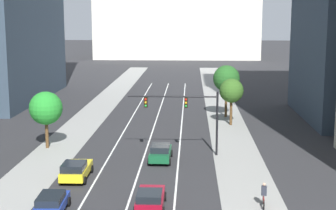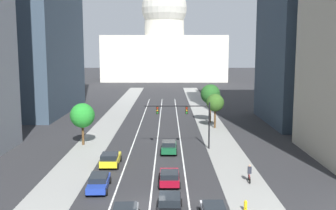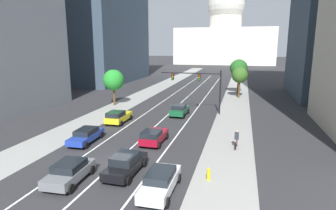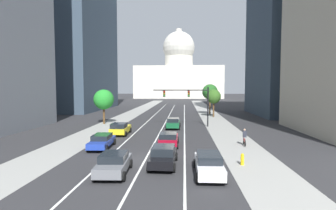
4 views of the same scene
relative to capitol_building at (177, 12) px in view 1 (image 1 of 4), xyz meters
The scene contains 16 objects.
ground_plane 93.23m from the capitol_building, 90.00° to the right, with size 400.00×400.00×0.00m, color #2B2B2D.
sidewalk_left 98.56m from the capitol_building, 95.10° to the right, with size 4.45×130.00×0.01m, color gray.
sidewalk_right 98.56m from the capitol_building, 84.90° to the right, with size 4.45×130.00×0.01m, color gray.
lane_stripe_left 108.13m from the capitol_building, 91.72° to the right, with size 0.16×90.00×0.01m, color white.
lane_stripe_center 108.09m from the capitol_building, 90.00° to the right, with size 0.16×90.00×0.01m, color white.
lane_stripe_right 108.13m from the capitol_building, 88.28° to the right, with size 0.16×90.00×0.01m, color white.
capitol_building is the anchor object (origin of this frame).
car_blue 128.72m from the capitol_building, 92.17° to the right, with size 2.09×4.71×1.36m.
car_crimson 127.35m from the capitol_building, 89.27° to the right, with size 2.03×4.13×1.45m.
car_green 115.81m from the capitol_building, 89.20° to the right, with size 2.07×4.23×1.54m.
car_yellow 121.34m from the capitol_building, 92.30° to the right, with size 2.13×4.46×1.54m.
traffic_signal_mast 113.34m from the capitol_building, 87.97° to the right, with size 8.37×0.39×6.02m.
cyclist 126.92m from the capitol_building, 85.76° to the right, with size 0.38×1.70×1.72m.
street_tree_mid_right 95.25m from the capitol_building, 84.66° to the right, with size 3.40×3.40×6.67m.
street_tree_near_right 100.13m from the capitol_building, 84.75° to the right, with size 2.87×2.87×5.57m.
street_tree_mid_left 111.78m from the capitol_building, 95.08° to the right, with size 3.26×3.26×5.63m.
Camera 1 is at (4.29, -27.32, 12.98)m, focal length 54.80 mm.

